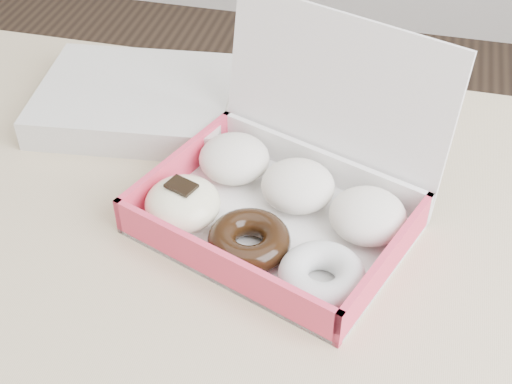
# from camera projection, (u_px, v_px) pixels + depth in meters

# --- Properties ---
(table) EXTENTS (1.20, 0.80, 0.75)m
(table) POSITION_uv_depth(u_px,v_px,m) (189.00, 292.00, 0.84)
(table) COLOR tan
(table) RESTS_ON ground
(donut_box) EXTENTS (0.35, 0.33, 0.21)m
(donut_box) POSITION_uv_depth(u_px,v_px,m) (281.00, 198.00, 0.80)
(donut_box) COLOR white
(donut_box) RESTS_ON table
(newspapers) EXTENTS (0.28, 0.24, 0.04)m
(newspapers) POSITION_uv_depth(u_px,v_px,m) (136.00, 100.00, 0.98)
(newspapers) COLOR silver
(newspapers) RESTS_ON table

